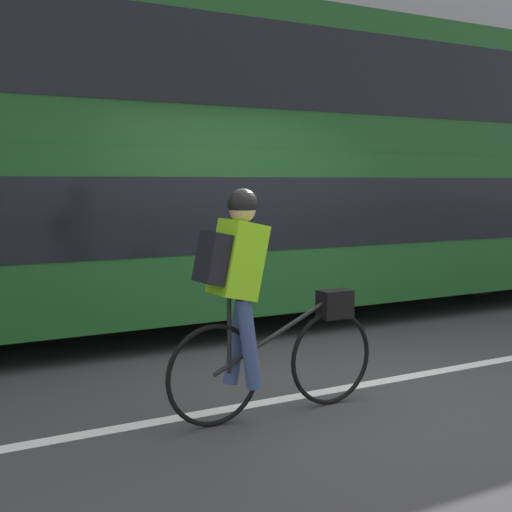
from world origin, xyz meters
name	(u,v)px	position (x,y,z in m)	size (l,w,h in m)	color
ground_plane	(344,386)	(0.00, 0.00, 0.00)	(80.00, 80.00, 0.00)	#38383A
road_center_line	(348,387)	(0.00, -0.06, 0.00)	(50.00, 0.14, 0.01)	silver
sidewalk_curb	(119,290)	(0.00, 5.75, 0.07)	(60.00, 1.72, 0.13)	gray
building_facade	(94,71)	(0.00, 6.76, 3.53)	(60.00, 0.30, 7.05)	#9E9EA3
bus	(272,156)	(1.07, 2.95, 2.06)	(11.82, 2.48, 3.70)	black
cyclist_on_bike	(254,297)	(-1.08, -0.35, 0.90)	(1.76, 0.32, 1.69)	black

